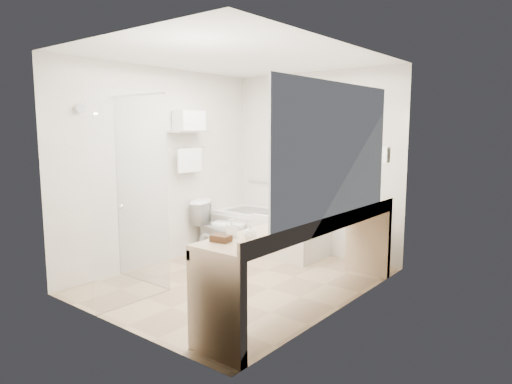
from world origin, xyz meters
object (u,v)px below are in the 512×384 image
Objects in this scene: bathtub at (270,232)px; water_bottle_left at (352,199)px; toilet at (221,228)px; amenity_basket at (221,238)px; vanity_counter at (309,243)px.

water_bottle_left is (1.47, -0.40, 0.68)m from bathtub.
toilet is 3.41× the size of water_bottle_left.
amenity_basket is at bearing -60.90° from bathtub.
amenity_basket is at bearing -92.30° from water_bottle_left.
bathtub is 0.59× the size of vanity_counter.
toilet is at bearing -175.97° from water_bottle_left.
bathtub is at bearing -62.72° from toilet.
bathtub is at bearing 119.10° from amenity_basket.
amenity_basket is 2.09m from water_bottle_left.
vanity_counter is at bearing -136.14° from toilet.
water_bottle_left is at bearing 87.70° from amenity_basket.
toilet is at bearing 156.71° from vanity_counter.
vanity_counter is (1.52, -1.39, 0.36)m from bathtub.
water_bottle_left is (1.92, 0.14, 0.58)m from toilet.
vanity_counter reaches higher than toilet.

